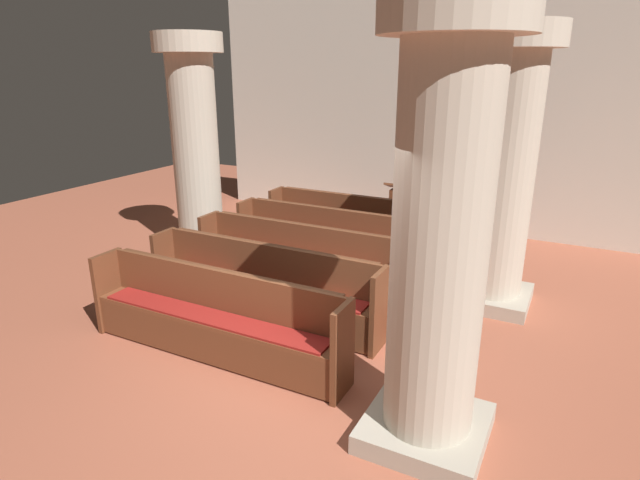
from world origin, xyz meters
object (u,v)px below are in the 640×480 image
object	(u,v)px
pew_row_1	(330,239)
kneeler_box_blue	(451,272)
pew_row_0	(355,224)
pew_row_4	(214,314)
pillar_aisle_side	(504,168)
pew_row_2	(300,259)
pillar_far_side	(195,144)
lectern	(398,216)
pillar_aisle_rear	(440,234)
hymn_book	(407,200)
pew_row_3	(262,283)
kneeler_box_red	(413,326)

from	to	relation	value
pew_row_1	kneeler_box_blue	size ratio (longest dim) A/B	7.36
pew_row_1	kneeler_box_blue	world-z (taller)	pew_row_1
pew_row_0	pew_row_4	xyz separation A→B (m)	(0.00, -3.81, 0.00)
pillar_aisle_side	kneeler_box_blue	world-z (taller)	pillar_aisle_side
pew_row_2	pillar_far_side	size ratio (longest dim) A/B	0.89
pew_row_0	pillar_far_side	size ratio (longest dim) A/B	0.89
pillar_far_side	lectern	world-z (taller)	pillar_far_side
pillar_aisle_rear	hymn_book	size ratio (longest dim) A/B	18.72
pew_row_0	pew_row_3	bearing A→B (deg)	-90.00
kneeler_box_blue	kneeler_box_red	distance (m)	1.88
pew_row_0	kneeler_box_blue	world-z (taller)	pew_row_0
pew_row_0	pew_row_1	distance (m)	0.95
pillar_far_side	pew_row_3	bearing A→B (deg)	-36.06
pew_row_0	lectern	distance (m)	1.07
pew_row_1	pew_row_3	size ratio (longest dim) A/B	1.00
pew_row_4	lectern	xyz separation A→B (m)	(0.43, 4.78, -0.06)
pillar_aisle_rear	hymn_book	world-z (taller)	pillar_aisle_rear
kneeler_box_red	hymn_book	bearing A→B (deg)	110.69
pew_row_1	pillar_aisle_rear	bearing A→B (deg)	-51.78
pillar_aisle_rear	pillar_aisle_side	bearing A→B (deg)	90.00
pew_row_4	pillar_aisle_side	distance (m)	3.95
pew_row_3	pew_row_4	world-z (taller)	same
hymn_book	kneeler_box_red	xyz separation A→B (m)	(0.97, -2.57, -0.85)
pillar_aisle_side	hymn_book	bearing A→B (deg)	143.56
pew_row_0	kneeler_box_red	xyz separation A→B (m)	(1.80, -2.38, -0.38)
pillar_aisle_side	hymn_book	world-z (taller)	pillar_aisle_side
pillar_aisle_side	pew_row_4	bearing A→B (deg)	-130.97
pillar_aisle_rear	pillar_far_side	bearing A→B (deg)	148.73
pew_row_4	pillar_aisle_rear	size ratio (longest dim) A/B	0.89
pew_row_4	lectern	world-z (taller)	lectern
pew_row_4	kneeler_box_blue	distance (m)	3.78
pew_row_4	kneeler_box_red	distance (m)	2.33
pew_row_2	pew_row_4	xyz separation A→B (m)	(0.00, -1.90, 0.00)
pew_row_0	pew_row_4	distance (m)	3.81
pillar_far_side	kneeler_box_blue	world-z (taller)	pillar_far_side
pew_row_3	pew_row_4	distance (m)	0.95
pillar_aisle_side	hymn_book	xyz separation A→B (m)	(-1.61, 1.19, -0.87)
pillar_aisle_side	kneeler_box_blue	xyz separation A→B (m)	(-0.66, 0.51, -1.71)
pew_row_0	pillar_far_side	distance (m)	2.96
pew_row_1	pillar_far_side	distance (m)	2.74
kneeler_box_blue	kneeler_box_red	xyz separation A→B (m)	(0.02, -1.88, -0.00)
pillar_aisle_rear	kneeler_box_blue	size ratio (longest dim) A/B	8.29
pew_row_3	pew_row_4	bearing A→B (deg)	-90.00
pew_row_1	pew_row_3	world-z (taller)	same
pew_row_0	pillar_aisle_rear	world-z (taller)	pillar_aisle_rear
lectern	hymn_book	bearing A→B (deg)	-63.08
pew_row_3	kneeler_box_red	world-z (taller)	pew_row_3
pillar_aisle_rear	hymn_book	bearing A→B (deg)	110.81
pew_row_4	lectern	distance (m)	4.80
pew_row_0	kneeler_box_blue	xyz separation A→B (m)	(1.78, -0.49, -0.38)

